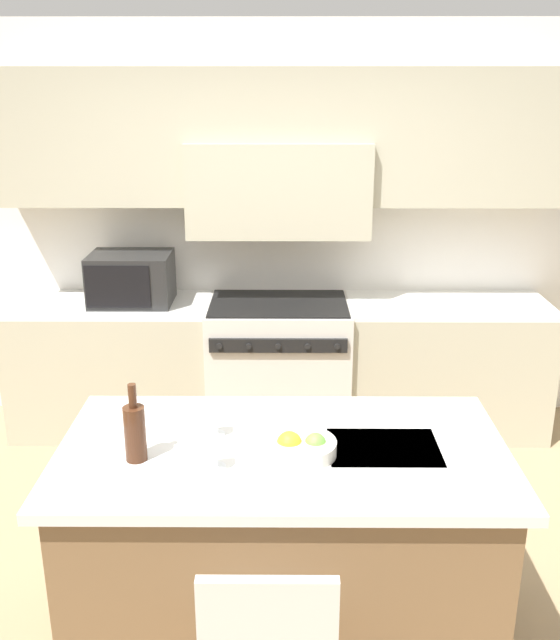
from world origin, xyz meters
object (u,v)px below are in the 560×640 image
(range_stove, at_px, (279,367))
(microwave, at_px, (131,279))
(wine_glass_near, at_px, (216,441))
(wine_glass_far, at_px, (216,409))
(wine_bottle, at_px, (135,431))
(fruit_bowl, at_px, (301,447))

(range_stove, relative_size, microwave, 1.79)
(wine_glass_near, height_order, wine_glass_far, same)
(wine_bottle, distance_m, fruit_bowl, 0.64)
(fruit_bowl, bearing_deg, microwave, 117.68)
(wine_bottle, height_order, fruit_bowl, wine_bottle)
(microwave, bearing_deg, range_stove, -1.10)
(range_stove, distance_m, microwave, 1.15)
(range_stove, distance_m, wine_glass_near, 2.23)
(range_stove, height_order, microwave, microwave)
(wine_glass_far, relative_size, fruit_bowl, 0.62)
(microwave, distance_m, wine_bottle, 2.14)
(range_stove, relative_size, wine_glass_near, 5.63)
(range_stove, height_order, wine_glass_far, wine_glass_far)
(wine_glass_far, distance_m, fruit_bowl, 0.39)
(range_stove, relative_size, wine_glass_far, 5.63)
(microwave, height_order, wine_glass_near, microwave)
(range_stove, bearing_deg, microwave, 178.90)
(microwave, bearing_deg, wine_glass_far, -68.91)
(range_stove, xyz_separation_m, fruit_bowl, (0.11, -2.04, 0.50))
(wine_glass_near, relative_size, fruit_bowl, 0.62)
(microwave, distance_m, fruit_bowl, 2.33)
(fruit_bowl, bearing_deg, wine_glass_far, 154.89)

